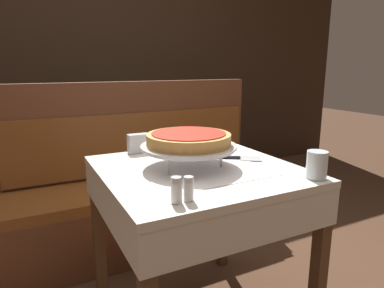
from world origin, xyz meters
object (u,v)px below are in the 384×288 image
at_px(pizza_pan_stand, 189,147).
at_px(pizza_server, 232,158).
at_px(condiment_caddy, 141,111).
at_px(deep_dish_pizza, 189,139).
at_px(napkin_holder, 138,143).
at_px(salt_shaker, 176,190).
at_px(dining_table_front, 198,191).
at_px(water_glass_near, 317,165).
at_px(booth_bench, 145,198).
at_px(dining_table_rear, 134,130).
at_px(pepper_shaker, 189,189).

distance_m(pizza_pan_stand, pizza_server, 0.24).
xyz_separation_m(pizza_server, condiment_caddy, (0.10, 1.57, 0.03)).
bearing_deg(deep_dish_pizza, napkin_holder, 108.82).
bearing_deg(pizza_server, salt_shaker, -141.38).
distance_m(dining_table_front, water_glass_near, 0.49).
bearing_deg(dining_table_front, pizza_server, 11.85).
height_order(dining_table_front, napkin_holder, napkin_holder).
relative_size(pizza_server, napkin_holder, 2.66).
distance_m(deep_dish_pizza, water_glass_near, 0.50).
relative_size(deep_dish_pizza, water_glass_near, 3.38).
bearing_deg(deep_dish_pizza, condiment_caddy, 78.22).
relative_size(booth_bench, pizza_pan_stand, 4.28).
xyz_separation_m(dining_table_rear, pepper_shaker, (-0.40, -1.83, 0.16)).
height_order(deep_dish_pizza, pizza_server, deep_dish_pizza).
xyz_separation_m(pepper_shaker, napkin_holder, (0.05, 0.65, 0.01)).
height_order(dining_table_front, salt_shaker, salt_shaker).
height_order(booth_bench, napkin_holder, booth_bench).
bearing_deg(dining_table_front, booth_bench, 87.22).
distance_m(dining_table_front, booth_bench, 0.88).
bearing_deg(pizza_pan_stand, pizza_server, 5.00).
bearing_deg(salt_shaker, pizza_pan_stand, 57.95).
relative_size(pepper_shaker, condiment_caddy, 0.53).
xyz_separation_m(water_glass_near, napkin_holder, (-0.47, 0.67, -0.01)).
bearing_deg(pepper_shaker, dining_table_front, 57.47).
bearing_deg(napkin_holder, salt_shaker, -98.18).
height_order(booth_bench, salt_shaker, booth_bench).
distance_m(pizza_pan_stand, pepper_shaker, 0.37).
distance_m(dining_table_rear, water_glass_near, 1.86).
height_order(pizza_pan_stand, pepper_shaker, pizza_pan_stand).
relative_size(dining_table_front, pizza_pan_stand, 1.97).
distance_m(salt_shaker, condiment_caddy, 1.99).
relative_size(deep_dish_pizza, pepper_shaker, 4.50).
bearing_deg(pizza_pan_stand, salt_shaker, -122.05).
bearing_deg(pepper_shaker, salt_shaker, -180.00).
distance_m(pizza_server, pepper_shaker, 0.52).
xyz_separation_m(dining_table_front, napkin_holder, (-0.14, 0.35, 0.15)).
distance_m(pepper_shaker, condiment_caddy, 1.98).
bearing_deg(water_glass_near, pizza_pan_stand, 136.03).
height_order(dining_table_front, booth_bench, booth_bench).
bearing_deg(salt_shaker, napkin_holder, 81.82).
bearing_deg(napkin_holder, water_glass_near, -54.99).
bearing_deg(condiment_caddy, pizza_server, -93.74).
relative_size(dining_table_front, water_glass_near, 7.63).
bearing_deg(pizza_server, deep_dish_pizza, -175.00).
relative_size(dining_table_rear, water_glass_near, 7.42).
relative_size(booth_bench, pizza_server, 6.39).
distance_m(dining_table_rear, pepper_shaker, 1.88).
distance_m(pepper_shaker, napkin_holder, 0.65).
relative_size(dining_table_front, pizza_server, 2.94).
distance_m(dining_table_front, pizza_pan_stand, 0.19).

